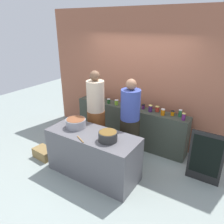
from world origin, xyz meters
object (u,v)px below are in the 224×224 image
preserve_jar_1 (96,98)px  preserve_jar_12 (184,117)px  preserve_jar_7 (150,108)px  chalkboard_sign (206,158)px  preserve_jar_9 (163,112)px  preserve_jar_3 (109,101)px  cooking_pot_left (76,123)px  preserve_jar_2 (102,98)px  bread_crate (44,153)px  preserve_jar_4 (116,102)px  cook_with_tongs (96,119)px  preserve_jar_0 (89,94)px  preserve_jar_8 (157,109)px  preserve_jar_5 (132,105)px  preserve_jar_10 (173,113)px  cooking_pot_center (108,136)px  cook_in_cap (130,127)px  wooden_spoon (80,139)px  preserve_jar_6 (143,107)px  preserve_jar_11 (180,113)px

preserve_jar_1 → preserve_jar_12: bearing=-1.3°
preserve_jar_7 → chalkboard_sign: bearing=-21.3°
preserve_jar_9 → preserve_jar_3: bearing=-179.4°
preserve_jar_1 → cooking_pot_left: (0.51, -1.33, -0.02)m
preserve_jar_2 → bread_crate: (-0.44, -1.56, -0.88)m
preserve_jar_7 → chalkboard_sign: preserve_jar_7 is taller
preserve_jar_1 → preserve_jar_4: 0.61m
cook_with_tongs → preserve_jar_3: bearing=103.2°
preserve_jar_0 → preserve_jar_8: bearing=0.0°
preserve_jar_5 → preserve_jar_10: preserve_jar_5 is taller
cooking_pot_center → cook_in_cap: size_ratio=0.18×
preserve_jar_10 → wooden_spoon: bearing=-120.5°
cooking_pot_left → bread_crate: 1.18m
preserve_jar_0 → preserve_jar_5: 1.31m
preserve_jar_10 → preserve_jar_6: bearing=179.2°
preserve_jar_2 → cooking_pot_center: (1.15, -1.47, -0.04)m
chalkboard_sign → bread_crate: bearing=-161.0°
preserve_jar_6 → wooden_spoon: preserve_jar_6 is taller
preserve_jar_10 → bread_crate: 2.84m
preserve_jar_5 → preserve_jar_11: preserve_jar_11 is taller
chalkboard_sign → preserve_jar_6: bearing=159.3°
preserve_jar_9 → preserve_jar_11: size_ratio=0.90×
cooking_pot_left → cooking_pot_center: cooking_pot_left is taller
preserve_jar_11 → wooden_spoon: (-1.16, -1.74, -0.12)m
preserve_jar_2 → wooden_spoon: 1.85m
preserve_jar_0 → preserve_jar_4: preserve_jar_0 is taller
preserve_jar_2 → preserve_jar_8: 1.41m
preserve_jar_5 → preserve_jar_8: size_ratio=1.04×
preserve_jar_0 → preserve_jar_3: size_ratio=1.13×
preserve_jar_3 → cook_with_tongs: (0.17, -0.73, -0.13)m
wooden_spoon → bread_crate: bearing=173.6°
preserve_jar_10 → bread_crate: (-2.19, -1.58, -0.86)m
preserve_jar_4 → preserve_jar_9: preserve_jar_9 is taller
preserve_jar_12 → bread_crate: 2.99m
preserve_jar_1 → preserve_jar_10: size_ratio=1.07×
preserve_jar_5 → preserve_jar_11: 1.06m
preserve_jar_0 → preserve_jar_5: (1.30, -0.11, -0.00)m
bread_crate → preserve_jar_4: bearing=59.0°
preserve_jar_3 → preserve_jar_7: preserve_jar_7 is taller
preserve_jar_1 → chalkboard_sign: bearing=-10.2°
preserve_jar_1 → bread_crate: 1.78m
preserve_jar_11 → preserve_jar_7: bearing=-173.3°
preserve_jar_12 → preserve_jar_3: bearing=179.8°
cooking_pot_center → preserve_jar_6: bearing=92.3°
preserve_jar_3 → preserve_jar_12: preserve_jar_12 is taller
preserve_jar_8 → chalkboard_sign: 1.39m
preserve_jar_8 → cook_with_tongs: (-0.99, -0.87, -0.14)m
preserve_jar_12 → cooking_pot_center: (-0.86, -1.38, -0.04)m
preserve_jar_9 → preserve_jar_10: size_ratio=1.33×
preserve_jar_2 → preserve_jar_9: 1.58m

